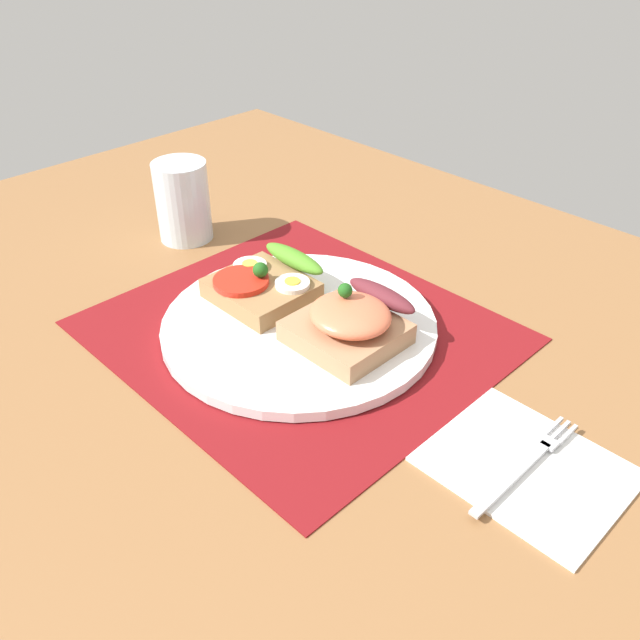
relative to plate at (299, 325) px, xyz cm
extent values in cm
cube|color=brown|center=(0.00, 0.00, -2.44)|extent=(120.00, 90.00, 3.20)
cube|color=maroon|center=(0.00, 0.00, -0.69)|extent=(37.64, 33.96, 0.30)
cylinder|color=white|center=(0.00, 0.00, 0.00)|extent=(27.64, 27.64, 1.07)
cube|color=olive|center=(-5.76, -0.10, 1.58)|extent=(9.84, 8.79, 2.09)
cylinder|color=red|center=(-6.87, -1.72, 2.92)|extent=(5.80, 5.80, 0.60)
ellipsoid|color=#4D8B24|center=(-5.76, 4.70, 3.52)|extent=(8.66, 2.20, 1.80)
sphere|color=#1E5919|center=(-5.73, -0.10, 4.02)|extent=(1.60, 1.60, 1.60)
cylinder|color=white|center=(-8.71, 0.99, 2.87)|extent=(3.60, 3.60, 0.50)
cylinder|color=yellow|center=(-8.71, 0.99, 3.20)|extent=(1.62, 1.62, 0.16)
cylinder|color=white|center=(-2.81, 1.75, 2.87)|extent=(3.60, 3.60, 0.50)
cylinder|color=yellow|center=(-2.81, 1.75, 3.20)|extent=(1.62, 1.62, 0.16)
cube|color=#A77A56|center=(5.76, 0.76, 1.58)|extent=(9.73, 9.19, 2.10)
ellipsoid|color=#E86E4A|center=(6.20, 0.81, 3.81)|extent=(7.98, 7.35, 2.35)
ellipsoid|color=maroon|center=(5.76, 5.75, 3.53)|extent=(8.27, 2.20, 1.80)
sphere|color=#1E5919|center=(4.96, 1.36, 5.68)|extent=(1.40, 1.40, 1.40)
cube|color=white|center=(26.24, -0.30, -0.54)|extent=(14.61, 12.22, 0.60)
cube|color=#B7B7BC|center=(26.22, -2.35, -0.08)|extent=(0.80, 10.23, 0.32)
cube|color=#B7B7BC|center=(26.22, 2.97, -0.08)|extent=(1.50, 1.20, 0.32)
cube|color=#B7B7BC|center=(25.57, 4.97, -0.08)|extent=(0.32, 2.80, 0.32)
cube|color=#B7B7BC|center=(26.22, 4.97, -0.08)|extent=(0.32, 2.80, 0.32)
cube|color=#B7B7BC|center=(26.87, 4.97, -0.08)|extent=(0.32, 2.80, 0.32)
cylinder|color=silver|center=(-25.18, 4.04, 4.11)|extent=(6.62, 6.62, 9.88)
camera|label=1|loc=(41.26, -37.70, 38.77)|focal=37.81mm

